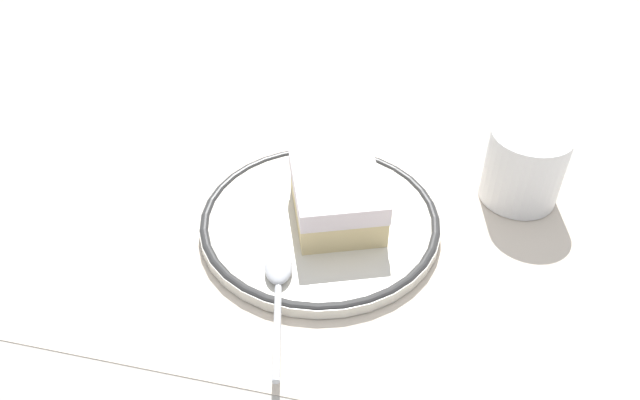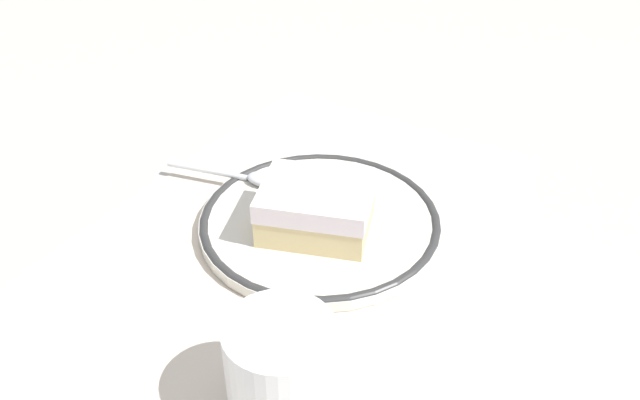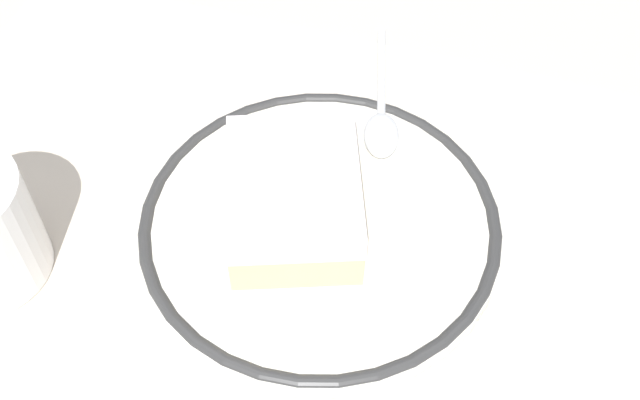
% 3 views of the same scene
% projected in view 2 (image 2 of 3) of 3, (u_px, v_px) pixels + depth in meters
% --- Properties ---
extents(ground_plane, '(2.40, 2.40, 0.00)m').
position_uv_depth(ground_plane, '(278.00, 241.00, 0.59)').
color(ground_plane, '#B7B2A8').
extents(placemat, '(0.49, 0.31, 0.00)m').
position_uv_depth(placemat, '(278.00, 240.00, 0.59)').
color(placemat, beige).
rests_on(placemat, ground_plane).
extents(plate, '(0.22, 0.22, 0.01)m').
position_uv_depth(plate, '(320.00, 221.00, 0.60)').
color(plate, silver).
rests_on(plate, placemat).
extents(cake_slice, '(0.10, 0.11, 0.04)m').
position_uv_depth(cake_slice, '(316.00, 208.00, 0.58)').
color(cake_slice, beige).
rests_on(cake_slice, plate).
extents(spoon, '(0.04, 0.12, 0.01)m').
position_uv_depth(spoon, '(252.00, 177.00, 0.65)').
color(spoon, silver).
rests_on(spoon, plate).
extents(cup, '(0.07, 0.07, 0.07)m').
position_uv_depth(cup, '(281.00, 373.00, 0.43)').
color(cup, white).
rests_on(cup, placemat).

